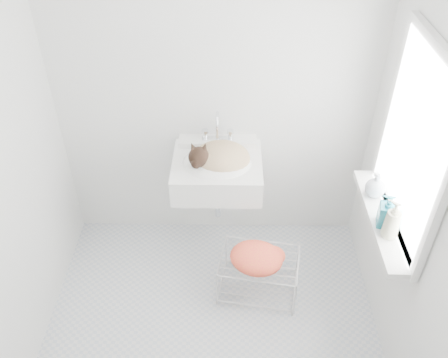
{
  "coord_description": "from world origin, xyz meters",
  "views": [
    {
      "loc": [
        0.11,
        -1.86,
        2.76
      ],
      "look_at": [
        0.07,
        0.5,
        0.88
      ],
      "focal_mm": 38.22,
      "sensor_mm": 36.0,
      "label": 1
    }
  ],
  "objects_px": {
    "sink": "(217,160)",
    "cat": "(219,157)",
    "wire_rack": "(258,275)",
    "bottle_c": "(373,195)",
    "bottle_a": "(388,236)",
    "bottle_b": "(384,224)"
  },
  "relations": [
    {
      "from": "sink",
      "to": "bottle_b",
      "type": "bearing_deg",
      "value": -32.02
    },
    {
      "from": "sink",
      "to": "cat",
      "type": "relative_size",
      "value": 1.43
    },
    {
      "from": "cat",
      "to": "bottle_a",
      "type": "bearing_deg",
      "value": -39.93
    },
    {
      "from": "bottle_a",
      "to": "bottle_b",
      "type": "xyz_separation_m",
      "value": [
        0.0,
        0.09,
        0.0
      ]
    },
    {
      "from": "bottle_a",
      "to": "bottle_b",
      "type": "height_order",
      "value": "bottle_b"
    },
    {
      "from": "wire_rack",
      "to": "bottle_b",
      "type": "xyz_separation_m",
      "value": [
        0.68,
        -0.21,
        0.7
      ]
    },
    {
      "from": "sink",
      "to": "cat",
      "type": "xyz_separation_m",
      "value": [
        0.01,
        -0.02,
        0.04
      ]
    },
    {
      "from": "sink",
      "to": "bottle_a",
      "type": "distance_m",
      "value": 1.2
    },
    {
      "from": "wire_rack",
      "to": "bottle_c",
      "type": "distance_m",
      "value": 0.98
    },
    {
      "from": "bottle_c",
      "to": "bottle_a",
      "type": "bearing_deg",
      "value": -90.0
    },
    {
      "from": "wire_rack",
      "to": "bottle_a",
      "type": "height_order",
      "value": "bottle_a"
    },
    {
      "from": "sink",
      "to": "bottle_a",
      "type": "relative_size",
      "value": 2.97
    },
    {
      "from": "cat",
      "to": "bottle_a",
      "type": "distance_m",
      "value": 1.18
    },
    {
      "from": "cat",
      "to": "wire_rack",
      "type": "bearing_deg",
      "value": -58.24
    },
    {
      "from": "bottle_b",
      "to": "wire_rack",
      "type": "bearing_deg",
      "value": 162.83
    },
    {
      "from": "cat",
      "to": "bottle_b",
      "type": "xyz_separation_m",
      "value": [
        0.96,
        -0.59,
        -0.04
      ]
    },
    {
      "from": "wire_rack",
      "to": "cat",
      "type": "bearing_deg",
      "value": 126.28
    },
    {
      "from": "bottle_a",
      "to": "bottle_b",
      "type": "bearing_deg",
      "value": 90.0
    },
    {
      "from": "sink",
      "to": "bottle_a",
      "type": "bearing_deg",
      "value": -35.7
    },
    {
      "from": "wire_rack",
      "to": "bottle_b",
      "type": "relative_size",
      "value": 2.49
    },
    {
      "from": "bottle_c",
      "to": "cat",
      "type": "bearing_deg",
      "value": 161.09
    },
    {
      "from": "wire_rack",
      "to": "bottle_a",
      "type": "xyz_separation_m",
      "value": [
        0.68,
        -0.3,
        0.7
      ]
    }
  ]
}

